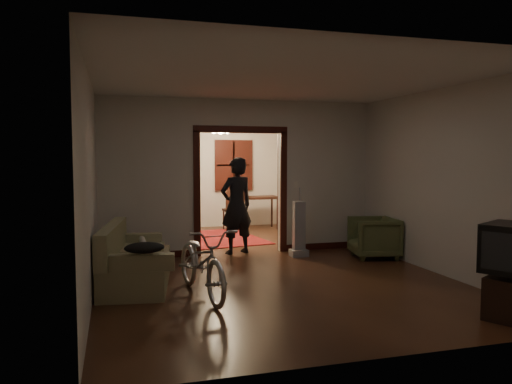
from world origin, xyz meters
name	(u,v)px	position (x,y,z in m)	size (l,w,h in m)	color
floor	(251,261)	(0.00, 0.00, 0.00)	(5.00, 8.50, 0.01)	black
ceiling	(251,95)	(0.00, 0.00, 2.80)	(5.00, 8.50, 0.01)	white
wall_back	(206,171)	(0.00, 4.25, 1.40)	(5.00, 0.02, 2.80)	beige
wall_left	(95,181)	(-2.50, 0.00, 1.40)	(0.02, 8.50, 2.80)	beige
wall_right	(384,177)	(2.50, 0.00, 1.40)	(0.02, 8.50, 2.80)	beige
partition_wall	(240,177)	(0.00, 0.75, 1.40)	(5.00, 0.14, 2.80)	beige
door_casing	(240,193)	(0.00, 0.75, 1.10)	(1.74, 0.20, 2.32)	black
far_window	(234,165)	(0.70, 4.21, 1.55)	(0.98, 0.06, 1.28)	black
chandelier	(220,130)	(0.00, 2.50, 2.35)	(0.24, 0.24, 0.24)	#FFE0A5
light_switch	(296,185)	(1.05, 0.68, 1.25)	(0.08, 0.01, 0.12)	silver
sofa	(137,255)	(-1.93, -1.06, 0.42)	(0.83, 1.84, 0.85)	olive
rolled_paper	(143,243)	(-1.83, -0.76, 0.53)	(0.09, 0.09, 0.75)	beige
jacket	(144,248)	(-1.88, -1.97, 0.68)	(0.48, 0.36, 0.14)	black
bicycle	(202,261)	(-1.16, -1.87, 0.45)	(0.60, 1.72, 0.90)	silver
armchair	(374,237)	(2.15, -0.30, 0.36)	(0.77, 0.79, 0.72)	#4D5731
tv_stand	(512,299)	(1.93, -3.71, 0.23)	(0.52, 0.47, 0.47)	black
vacuum	(299,229)	(0.93, 0.16, 0.49)	(0.30, 0.24, 0.99)	gray
person	(236,206)	(-0.08, 0.72, 0.88)	(0.64, 0.42, 1.76)	black
oriental_rug	(215,238)	(-0.13, 2.45, 0.01)	(1.76, 2.31, 0.02)	maroon
locker	(155,193)	(-1.31, 3.66, 0.91)	(0.91, 0.51, 1.83)	#303A22
globe	(154,149)	(-1.31, 3.66, 1.94)	(0.29, 0.29, 0.29)	#1E5972
desk	(256,213)	(1.12, 3.60, 0.39)	(1.05, 0.59, 0.78)	black
desk_chair	(233,210)	(0.50, 3.44, 0.50)	(0.44, 0.44, 0.99)	black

